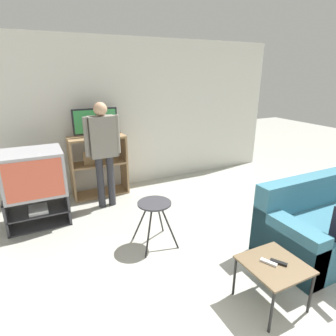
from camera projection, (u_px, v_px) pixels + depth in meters
The scene contains 11 objects.
wall_back at pixel (118, 116), 4.94m from camera, with size 6.40×0.06×2.60m.
tv_stand at pixel (38, 209), 3.91m from camera, with size 0.80×0.51×0.46m.
television_main at pixel (34, 173), 3.75m from camera, with size 0.76×0.65×0.59m.
media_shelf at pixel (99, 165), 4.77m from camera, with size 0.92×0.40×1.03m.
television_flat at pixel (95, 123), 4.56m from camera, with size 0.72×0.20×0.46m.
folding_stool at pixel (154, 209), 3.36m from camera, with size 0.45×0.46×0.57m.
snack_table at pixel (274, 268), 2.49m from camera, with size 0.51×0.51×0.43m.
remote_control_black at pixel (279, 262), 2.47m from camera, with size 0.04×0.14×0.02m, color black.
remote_control_white at pixel (269, 262), 2.47m from camera, with size 0.04×0.14×0.02m, color silver.
couch at pixel (331, 225), 3.36m from camera, with size 1.81×0.84×0.85m.
person_standing_adult at pixel (103, 146), 4.19m from camera, with size 0.53×0.20×1.63m.
Camera 1 is at (-1.40, -0.70, 2.04)m, focal length 30.00 mm.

